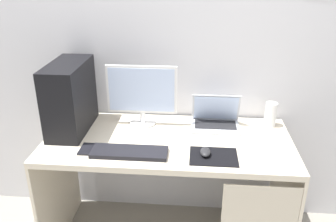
{
  "coord_description": "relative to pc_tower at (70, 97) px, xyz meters",
  "views": [
    {
      "loc": [
        0.16,
        -1.86,
        1.77
      ],
      "look_at": [
        0.0,
        0.0,
        0.96
      ],
      "focal_mm": 37.7,
      "sensor_mm": 36.0,
      "label": 1
    }
  ],
  "objects": [
    {
      "name": "keyboard",
      "position": [
        0.41,
        -0.28,
        -0.2
      ],
      "size": [
        0.42,
        0.14,
        0.02
      ],
      "primitive_type": "cube",
      "color": "black",
      "rests_on": "desk"
    },
    {
      "name": "wall_back",
      "position": [
        0.61,
        0.3,
        0.31
      ],
      "size": [
        4.0,
        0.05,
        2.6
      ],
      "color": "silver",
      "rests_on": "ground_plane"
    },
    {
      "name": "mouse_left",
      "position": [
        0.83,
        -0.26,
        -0.19
      ],
      "size": [
        0.06,
        0.1,
        0.03
      ],
      "primitive_type": "ellipsoid",
      "color": "#232326",
      "rests_on": "mousepad"
    },
    {
      "name": "desk",
      "position": [
        0.62,
        -0.09,
        -0.37
      ],
      "size": [
        1.47,
        0.68,
        0.78
      ],
      "color": "beige",
      "rests_on": "ground_plane"
    },
    {
      "name": "monitor",
      "position": [
        0.42,
        0.11,
        -0.01
      ],
      "size": [
        0.44,
        0.17,
        0.39
      ],
      "color": "white",
      "rests_on": "desk"
    },
    {
      "name": "pc_tower",
      "position": [
        0.0,
        0.0,
        0.0
      ],
      "size": [
        0.2,
        0.44,
        0.43
      ],
      "primitive_type": "cube",
      "color": "black",
      "rests_on": "desk"
    },
    {
      "name": "mousepad",
      "position": [
        0.87,
        -0.27,
        -0.21
      ],
      "size": [
        0.26,
        0.2,
        0.0
      ],
      "primitive_type": "cube",
      "color": "black",
      "rests_on": "desk"
    },
    {
      "name": "laptop",
      "position": [
        0.89,
        0.12,
        -0.17
      ],
      "size": [
        0.3,
        0.22,
        0.21
      ],
      "color": "#B7BCC6",
      "rests_on": "desk"
    },
    {
      "name": "speaker",
      "position": [
        1.24,
        0.15,
        -0.14
      ],
      "size": [
        0.07,
        0.07,
        0.16
      ],
      "primitive_type": "cylinder",
      "color": "white",
      "rests_on": "desk"
    },
    {
      "name": "cell_phone",
      "position": [
        0.16,
        -0.25,
        -0.21
      ],
      "size": [
        0.07,
        0.13,
        0.01
      ],
      "primitive_type": "cube",
      "color": "black",
      "rests_on": "desk"
    }
  ]
}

